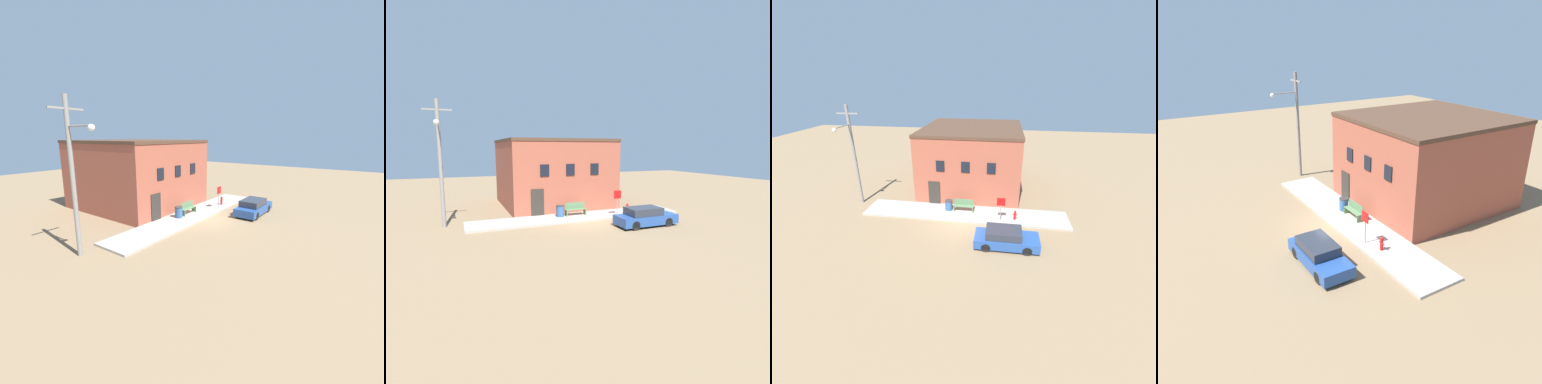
# 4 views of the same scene
# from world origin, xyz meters

# --- Properties ---
(ground_plane) EXTENTS (80.00, 80.00, 0.00)m
(ground_plane) POSITION_xyz_m (0.00, 0.00, 0.00)
(ground_plane) COLOR #846B4C
(sidewalk) EXTENTS (16.41, 2.76, 0.15)m
(sidewalk) POSITION_xyz_m (0.00, 1.38, 0.07)
(sidewalk) COLOR #9E998E
(sidewalk) RESTS_ON ground
(brick_building) EXTENTS (9.10, 9.76, 6.05)m
(brick_building) POSITION_xyz_m (-0.13, 7.58, 3.03)
(brick_building) COLOR #9E4C38
(brick_building) RESTS_ON ground
(fire_hydrant) EXTENTS (0.40, 0.19, 0.78)m
(fire_hydrant) POSITION_xyz_m (4.02, 0.89, 0.54)
(fire_hydrant) COLOR red
(fire_hydrant) RESTS_ON sidewalk
(stop_sign) EXTENTS (0.63, 0.06, 1.92)m
(stop_sign) POSITION_xyz_m (2.90, 0.55, 1.48)
(stop_sign) COLOR gray
(stop_sign) RESTS_ON sidewalk
(bench) EXTENTS (1.63, 0.44, 0.98)m
(bench) POSITION_xyz_m (-0.11, 1.74, 0.62)
(bench) COLOR #4C6B47
(bench) RESTS_ON sidewalk
(trash_bin) EXTENTS (0.62, 0.62, 0.87)m
(trash_bin) POSITION_xyz_m (-1.36, 1.71, 0.58)
(trash_bin) COLOR #2D517F
(trash_bin) RESTS_ON sidewalk
(utility_pole) EXTENTS (1.80, 2.25, 8.38)m
(utility_pole) POSITION_xyz_m (-9.40, 2.11, 4.51)
(utility_pole) COLOR gray
(utility_pole) RESTS_ON ground
(parked_car) EXTENTS (4.19, 1.73, 1.29)m
(parked_car) POSITION_xyz_m (3.31, -2.52, 0.62)
(parked_car) COLOR black
(parked_car) RESTS_ON ground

